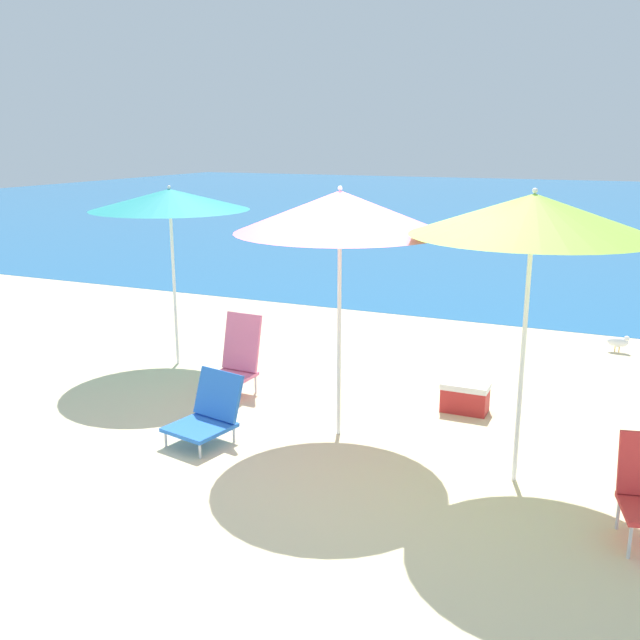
% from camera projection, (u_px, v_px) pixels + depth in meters
% --- Properties ---
extents(ground_plane, '(60.00, 60.00, 0.00)m').
position_uv_depth(ground_plane, '(336.00, 449.00, 6.36)').
color(ground_plane, beige).
extents(sea_water, '(60.00, 40.00, 0.01)m').
position_uv_depth(sea_water, '(575.00, 207.00, 28.55)').
color(sea_water, '#23669E').
rests_on(sea_water, ground).
extents(beach_umbrella_lime, '(1.84, 1.84, 2.35)m').
position_uv_depth(beach_umbrella_lime, '(533.00, 215.00, 5.27)').
color(beach_umbrella_lime, white).
rests_on(beach_umbrella_lime, ground).
extents(beach_umbrella_pink, '(1.87, 1.87, 2.30)m').
position_uv_depth(beach_umbrella_pink, '(340.00, 212.00, 6.19)').
color(beach_umbrella_pink, white).
rests_on(beach_umbrella_pink, ground).
extents(beach_umbrella_teal, '(1.87, 1.87, 2.17)m').
position_uv_depth(beach_umbrella_teal, '(170.00, 200.00, 8.30)').
color(beach_umbrella_teal, white).
rests_on(beach_umbrella_teal, ground).
extents(beach_chair_pink, '(0.46, 0.53, 0.86)m').
position_uv_depth(beach_chair_pink, '(238.00, 356.00, 7.71)').
color(beach_chair_pink, silver).
rests_on(beach_chair_pink, ground).
extents(beach_chair_blue, '(0.62, 0.69, 0.62)m').
position_uv_depth(beach_chair_blue, '(208.00, 412.00, 6.50)').
color(beach_chair_blue, silver).
rests_on(beach_chair_blue, ground).
extents(cooler_box, '(0.47, 0.27, 0.30)m').
position_uv_depth(cooler_box, '(465.00, 397.00, 7.21)').
color(cooler_box, '#B72828').
rests_on(cooler_box, ground).
extents(seagull, '(0.27, 0.11, 0.23)m').
position_uv_depth(seagull, '(618.00, 342.00, 9.22)').
color(seagull, gold).
rests_on(seagull, ground).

